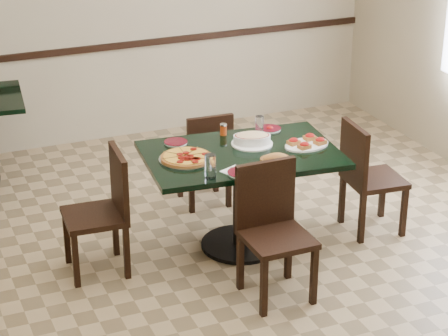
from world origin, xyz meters
name	(u,v)px	position (x,y,z in m)	size (l,w,h in m)	color
floor	(240,265)	(0.00, 0.00, 0.00)	(5.50, 5.50, 0.00)	#947B55
room_shell	(269,32)	(1.02, 1.73, 1.17)	(5.50, 5.50, 5.50)	silver
main_table	(241,176)	(0.12, 0.26, 0.57)	(1.44, 1.00, 0.75)	black
chair_far	(207,155)	(0.15, 1.00, 0.44)	(0.39, 0.39, 0.80)	black
chair_near	(272,223)	(0.06, -0.38, 0.50)	(0.42, 0.42, 0.90)	black
chair_right	(365,173)	(1.07, 0.13, 0.48)	(0.44, 0.44, 0.87)	black
chair_left	(105,206)	(-0.87, 0.33, 0.49)	(0.43, 0.43, 0.88)	black
pepperoni_pizza	(186,158)	(-0.29, 0.28, 0.77)	(0.38, 0.38, 0.04)	#BABBC2
lasagna_casserole	(252,139)	(0.25, 0.36, 0.80)	(0.31, 0.30, 0.09)	white
bread_basket	(275,160)	(0.23, -0.04, 0.79)	(0.22, 0.16, 0.09)	brown
bruschetta_platter	(307,143)	(0.60, 0.19, 0.77)	(0.39, 0.30, 0.05)	white
side_plate_near	(242,173)	(-0.03, -0.08, 0.76)	(0.20, 0.20, 0.02)	white
side_plate_far_r	(270,129)	(0.49, 0.58, 0.76)	(0.17, 0.17, 0.03)	white
side_plate_far_l	(176,142)	(-0.25, 0.60, 0.76)	(0.17, 0.17, 0.02)	white
napkin_setting	(236,171)	(-0.05, -0.03, 0.75)	(0.20, 0.20, 0.01)	white
water_glass_a	(259,125)	(0.39, 0.55, 0.82)	(0.06, 0.06, 0.13)	white
water_glass_b	(210,167)	(-0.25, -0.06, 0.83)	(0.08, 0.08, 0.16)	white
pepper_shaker	(223,129)	(0.13, 0.62, 0.79)	(0.05, 0.05, 0.09)	#B83D13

